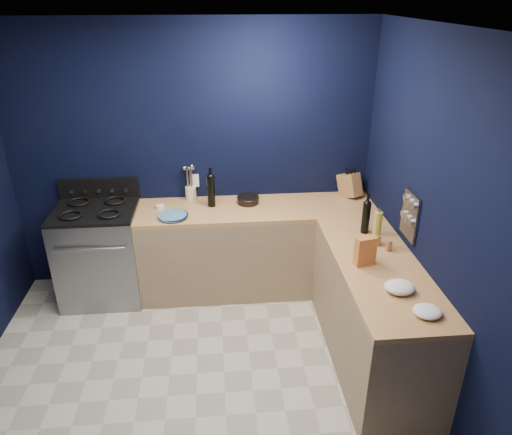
{
  "coord_description": "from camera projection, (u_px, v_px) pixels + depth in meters",
  "views": [
    {
      "loc": [
        0.21,
        -2.72,
        2.79
      ],
      "look_at": [
        0.55,
        1.0,
        1.0
      ],
      "focal_mm": 33.34,
      "sensor_mm": 36.0,
      "label": 1
    }
  ],
  "objects": [
    {
      "name": "spice_panel",
      "position": [
        410.0,
        216.0,
        3.76
      ],
      "size": [
        0.02,
        0.28,
        0.38
      ],
      "primitive_type": "cube",
      "color": "gray",
      "rests_on": "wall_right"
    },
    {
      "name": "wine_bottle_right",
      "position": [
        366.0,
        218.0,
        4.05
      ],
      "size": [
        0.08,
        0.08,
        0.28
      ],
      "primitive_type": "cylinder",
      "rotation": [
        0.0,
        0.0,
        -0.13
      ],
      "color": "black",
      "rests_on": "top_right"
    },
    {
      "name": "cab_back",
      "position": [
        257.0,
        250.0,
        4.78
      ],
      "size": [
        2.3,
        0.63,
        0.86
      ],
      "primitive_type": "cube",
      "color": "#977958",
      "rests_on": "floor"
    },
    {
      "name": "wall_back",
      "position": [
        193.0,
        159.0,
        4.65
      ],
      "size": [
        3.5,
        0.02,
        2.6
      ],
      "primitive_type": "cube",
      "color": "black",
      "rests_on": "ground"
    },
    {
      "name": "wall_right",
      "position": [
        447.0,
        234.0,
        3.21
      ],
      "size": [
        0.02,
        3.5,
        2.6
      ],
      "primitive_type": "cube",
      "color": "black",
      "rests_on": "ground"
    },
    {
      "name": "top_right",
      "position": [
        380.0,
        267.0,
        3.62
      ],
      "size": [
        0.63,
        1.67,
        0.04
      ],
      "primitive_type": "cube",
      "color": "#8F5D33",
      "rests_on": "cab_right"
    },
    {
      "name": "plate_stack",
      "position": [
        173.0,
        216.0,
        4.36
      ],
      "size": [
        0.28,
        0.28,
        0.03
      ],
      "primitive_type": "cylinder",
      "rotation": [
        0.0,
        0.0,
        -0.09
      ],
      "color": "#2D608B",
      "rests_on": "top_back"
    },
    {
      "name": "wall_outlet",
      "position": [
        194.0,
        181.0,
        4.73
      ],
      "size": [
        0.09,
        0.02,
        0.13
      ],
      "primitive_type": "cube",
      "color": "white",
      "rests_on": "wall_back"
    },
    {
      "name": "towel_end",
      "position": [
        427.0,
        311.0,
        3.05
      ],
      "size": [
        0.23,
        0.22,
        0.06
      ],
      "primitive_type": "ellipsoid",
      "rotation": [
        0.0,
        0.0,
        -0.28
      ],
      "color": "white",
      "rests_on": "top_right"
    },
    {
      "name": "gas_range",
      "position": [
        101.0,
        255.0,
        4.63
      ],
      "size": [
        0.76,
        0.66,
        0.92
      ],
      "primitive_type": "cube",
      "color": "gray",
      "rests_on": "floor"
    },
    {
      "name": "backguard",
      "position": [
        99.0,
        188.0,
        4.65
      ],
      "size": [
        0.76,
        0.06,
        0.2
      ],
      "primitive_type": "cube",
      "color": "black",
      "rests_on": "gas_range"
    },
    {
      "name": "ceiling",
      "position": [
        169.0,
        28.0,
        2.5
      ],
      "size": [
        3.5,
        3.5,
        0.02
      ],
      "primitive_type": "cube",
      "color": "silver",
      "rests_on": "ground"
    },
    {
      "name": "floor",
      "position": [
        196.0,
        395.0,
        3.64
      ],
      "size": [
        3.5,
        3.5,
        0.02
      ],
      "primitive_type": "cube",
      "color": "#B3AF9D",
      "rests_on": "ground"
    },
    {
      "name": "knife_block",
      "position": [
        350.0,
        185.0,
        4.79
      ],
      "size": [
        0.25,
        0.3,
        0.29
      ],
      "primitive_type": "cube",
      "rotation": [
        -0.31,
        0.0,
        0.53
      ],
      "color": "#8F5E34",
      "rests_on": "top_back"
    },
    {
      "name": "spice_jar_far",
      "position": [
        389.0,
        245.0,
        3.8
      ],
      "size": [
        0.06,
        0.06,
        0.09
      ],
      "primitive_type": "cylinder",
      "rotation": [
        0.0,
        0.0,
        0.25
      ],
      "color": "olive",
      "rests_on": "top_right"
    },
    {
      "name": "cab_right",
      "position": [
        373.0,
        315.0,
        3.82
      ],
      "size": [
        0.63,
        1.67,
        0.86
      ],
      "primitive_type": "cube",
      "color": "#977958",
      "rests_on": "floor"
    },
    {
      "name": "wine_bottle_back",
      "position": [
        211.0,
        191.0,
        4.54
      ],
      "size": [
        0.08,
        0.08,
        0.31
      ],
      "primitive_type": "cylinder",
      "rotation": [
        0.0,
        0.0,
        0.07
      ],
      "color": "black",
      "rests_on": "top_back"
    },
    {
      "name": "oil_bottle",
      "position": [
        377.0,
        228.0,
        3.86
      ],
      "size": [
        0.08,
        0.08,
        0.29
      ],
      "primitive_type": "cylinder",
      "rotation": [
        0.0,
        0.0,
        -0.16
      ],
      "color": "#A8A333",
      "rests_on": "top_right"
    },
    {
      "name": "lemon_basket",
      "position": [
        248.0,
        199.0,
        4.65
      ],
      "size": [
        0.26,
        0.26,
        0.08
      ],
      "primitive_type": "cylinder",
      "rotation": [
        0.0,
        0.0,
        0.31
      ],
      "color": "black",
      "rests_on": "top_back"
    },
    {
      "name": "spice_jar_near",
      "position": [
        378.0,
        240.0,
        3.88
      ],
      "size": [
        0.05,
        0.05,
        0.09
      ],
      "primitive_type": "cylinder",
      "rotation": [
        0.0,
        0.0,
        -0.04
      ],
      "color": "olive",
      "rests_on": "top_right"
    },
    {
      "name": "ramekin",
      "position": [
        160.0,
        207.0,
        4.55
      ],
      "size": [
        0.11,
        0.11,
        0.03
      ],
      "primitive_type": "cylinder",
      "rotation": [
        0.0,
        0.0,
        0.36
      ],
      "color": "white",
      "rests_on": "top_back"
    },
    {
      "name": "crouton_bag",
      "position": [
        365.0,
        251.0,
        3.58
      ],
      "size": [
        0.17,
        0.11,
        0.23
      ],
      "primitive_type": "cube",
      "rotation": [
        0.0,
        0.0,
        0.23
      ],
      "color": "#BE1334",
      "rests_on": "top_right"
    },
    {
      "name": "utensil_crock",
      "position": [
        191.0,
        193.0,
        4.73
      ],
      "size": [
        0.11,
        0.11,
        0.13
      ],
      "primitive_type": "cylinder",
      "rotation": [
        0.0,
        0.0,
        0.03
      ],
      "color": "beige",
      "rests_on": "top_back"
    },
    {
      "name": "oven_door",
      "position": [
        94.0,
        273.0,
        4.35
      ],
      "size": [
        0.59,
        0.02,
        0.42
      ],
      "primitive_type": "cube",
      "color": "black",
      "rests_on": "gas_range"
    },
    {
      "name": "cooktop",
      "position": [
        94.0,
        211.0,
        4.43
      ],
      "size": [
        0.76,
        0.66,
        0.03
      ],
      "primitive_type": "cube",
      "color": "black",
      "rests_on": "gas_range"
    },
    {
      "name": "top_back",
      "position": [
        257.0,
        209.0,
        4.59
      ],
      "size": [
        2.3,
        0.63,
        0.04
      ],
      "primitive_type": "cube",
      "color": "#8F5D33",
      "rests_on": "cab_back"
    },
    {
      "name": "towel_front",
      "position": [
        400.0,
        287.0,
        3.28
      ],
      "size": [
        0.26,
        0.24,
        0.07
      ],
      "primitive_type": "ellipsoid",
      "rotation": [
        0.0,
        0.0,
        -0.35
      ],
      "color": "white",
      "rests_on": "top_right"
    }
  ]
}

